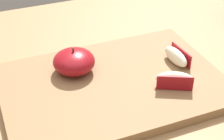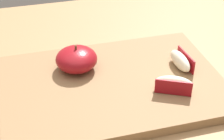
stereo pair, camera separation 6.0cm
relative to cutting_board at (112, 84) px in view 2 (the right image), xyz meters
The scene contains 5 objects.
dining_table 0.12m from the cutting_board, behind, with size 1.43×0.77×0.75m.
cutting_board is the anchor object (origin of this frame).
apple_half_skin_up 0.08m from the cutting_board, 138.19° to the left, with size 0.07×0.07×0.05m.
apple_wedge_back 0.13m from the cutting_board, ahead, with size 0.03×0.06×0.03m.
apple_wedge_middle 0.11m from the cutting_board, 32.17° to the right, with size 0.06×0.05×0.03m.
Camera 2 is at (-0.08, -0.47, 1.12)m, focal length 57.85 mm.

